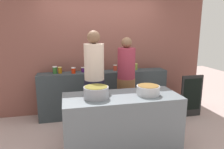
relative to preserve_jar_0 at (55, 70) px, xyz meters
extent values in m
plane|color=#A88F8A|center=(0.99, -1.13, -1.03)|extent=(12.00, 12.00, 0.00)
cube|color=brown|center=(0.99, 0.32, 0.47)|extent=(4.80, 0.12, 3.00)
cube|color=#30383C|center=(0.99, -0.03, -0.55)|extent=(2.70, 0.36, 0.95)
cube|color=slate|center=(0.99, -1.43, -0.59)|extent=(1.70, 0.70, 0.87)
cylinder|color=#285522|center=(0.00, 0.00, -0.01)|extent=(0.09, 0.09, 0.13)
cylinder|color=silver|center=(0.00, 0.00, 0.06)|extent=(0.09, 0.09, 0.02)
cylinder|color=#87500A|center=(0.10, -0.02, -0.02)|extent=(0.08, 0.08, 0.12)
cylinder|color=#D6C666|center=(0.10, -0.02, 0.05)|extent=(0.08, 0.08, 0.01)
cylinder|color=red|center=(0.36, -0.07, -0.02)|extent=(0.08, 0.08, 0.11)
cylinder|color=silver|center=(0.36, -0.07, 0.04)|extent=(0.09, 0.09, 0.01)
cylinder|color=#41165A|center=(0.56, 0.02, -0.03)|extent=(0.09, 0.09, 0.09)
cylinder|color=silver|center=(0.56, 0.02, 0.02)|extent=(0.09, 0.09, 0.01)
cylinder|color=#3A5421|center=(0.75, -0.07, -0.01)|extent=(0.08, 0.08, 0.12)
cylinder|color=#D6C666|center=(0.75, -0.07, 0.06)|extent=(0.08, 0.08, 0.02)
cylinder|color=olive|center=(0.86, -0.02, -0.02)|extent=(0.09, 0.09, 0.11)
cylinder|color=black|center=(0.86, -0.02, 0.04)|extent=(0.09, 0.09, 0.01)
cylinder|color=#AB3320|center=(1.24, 0.02, -0.02)|extent=(0.08, 0.08, 0.11)
cylinder|color=silver|center=(1.24, 0.02, 0.04)|extent=(0.08, 0.08, 0.01)
cylinder|color=olive|center=(1.70, 0.00, -0.01)|extent=(0.08, 0.08, 0.13)
cylinder|color=#D6C666|center=(1.70, 0.00, 0.06)|extent=(0.08, 0.08, 0.01)
cylinder|color=gray|center=(0.61, -1.45, -0.07)|extent=(0.35, 0.35, 0.16)
cylinder|color=brown|center=(0.61, -1.45, 0.01)|extent=(0.32, 0.32, 0.00)
cylinder|color=#B7B7BC|center=(1.38, -1.47, -0.09)|extent=(0.34, 0.34, 0.13)
cylinder|color=brown|center=(1.38, -1.47, -0.02)|extent=(0.31, 0.31, 0.00)
cylinder|color=black|center=(0.68, -0.81, -0.53)|extent=(0.35, 0.35, 0.98)
cylinder|color=beige|center=(0.68, -0.81, 0.26)|extent=(0.33, 0.33, 0.60)
sphere|color=brown|center=(0.68, -0.81, 0.67)|extent=(0.21, 0.21, 0.21)
cylinder|color=brown|center=(1.31, -0.59, -0.57)|extent=(0.34, 0.34, 0.92)
cylinder|color=maroon|center=(1.31, -0.59, 0.18)|extent=(0.33, 0.33, 0.56)
sphere|color=brown|center=(1.31, -0.59, 0.56)|extent=(0.19, 0.19, 0.19)
cube|color=black|center=(2.76, -0.53, -0.58)|extent=(0.47, 0.04, 0.89)
cube|color=black|center=(2.76, -0.55, -0.54)|extent=(0.40, 0.01, 0.68)
camera|label=1|loc=(0.21, -4.22, 0.79)|focal=33.35mm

